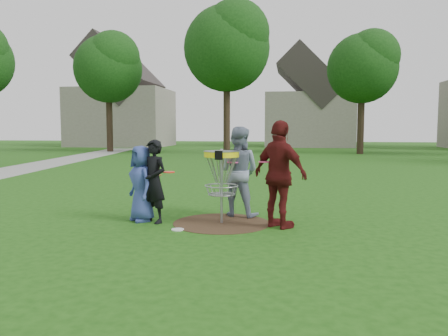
# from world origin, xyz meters

# --- Properties ---
(ground) EXTENTS (100.00, 100.00, 0.00)m
(ground) POSITION_xyz_m (0.00, 0.00, 0.00)
(ground) COLOR #19470F
(ground) RESTS_ON ground
(dirt_patch) EXTENTS (1.80, 1.80, 0.01)m
(dirt_patch) POSITION_xyz_m (0.00, 0.00, 0.00)
(dirt_patch) COLOR #47331E
(dirt_patch) RESTS_ON ground
(concrete_path) EXTENTS (7.75, 39.92, 0.02)m
(concrete_path) POSITION_xyz_m (-10.00, 8.00, 0.01)
(concrete_path) COLOR #9E9E99
(concrete_path) RESTS_ON ground
(player_blue) EXTENTS (0.80, 0.82, 1.43)m
(player_blue) POSITION_xyz_m (-1.53, -0.02, 0.71)
(player_blue) COLOR #32448B
(player_blue) RESTS_ON ground
(player_black) EXTENTS (0.67, 0.60, 1.55)m
(player_black) POSITION_xyz_m (-1.25, -0.13, 0.77)
(player_black) COLOR black
(player_black) RESTS_ON ground
(player_grey) EXTENTS (1.01, 0.87, 1.79)m
(player_grey) POSITION_xyz_m (0.22, 0.73, 0.89)
(player_grey) COLOR gray
(player_grey) RESTS_ON ground
(player_maroon) EXTENTS (1.16, 1.05, 1.90)m
(player_maroon) POSITION_xyz_m (1.07, -0.22, 0.95)
(player_maroon) COLOR #531313
(player_maroon) RESTS_ON ground
(disc_on_grass) EXTENTS (0.22, 0.22, 0.02)m
(disc_on_grass) POSITION_xyz_m (-0.67, -0.66, 0.01)
(disc_on_grass) COLOR silver
(disc_on_grass) RESTS_ON ground
(disc_golf_basket) EXTENTS (0.66, 0.67, 1.38)m
(disc_golf_basket) POSITION_xyz_m (0.00, -0.00, 1.02)
(disc_golf_basket) COLOR #9EA0A5
(disc_golf_basket) RESTS_ON ground
(held_discs) EXTENTS (2.26, 0.85, 0.30)m
(held_discs) POSITION_xyz_m (-0.32, 0.05, 1.02)
(held_discs) COLOR orange
(held_discs) RESTS_ON ground
(tree_row) EXTENTS (51.20, 17.42, 9.90)m
(tree_row) POSITION_xyz_m (0.44, 20.67, 6.21)
(tree_row) COLOR #38281C
(tree_row) RESTS_ON ground
(house_row) EXTENTS (44.50, 10.65, 11.62)m
(house_row) POSITION_xyz_m (4.78, 33.07, 4.14)
(house_row) COLOR gray
(house_row) RESTS_ON ground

